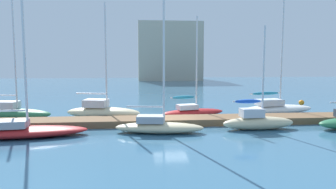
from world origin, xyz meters
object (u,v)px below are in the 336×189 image
object	(u,v)px
sailboat_0	(13,112)
sailboat_3	(158,125)
sailboat_2	(102,111)
sailboat_4	(192,110)
sailboat_6	(275,107)
sailboat_1	(19,129)
sailboat_5	(257,121)
harbor_building_distant	(169,52)
mooring_buoy_orange	(301,103)

from	to	relation	value
sailboat_0	sailboat_3	size ratio (longest dim) A/B	1.12
sailboat_2	sailboat_3	bearing A→B (deg)	-40.65
sailboat_4	sailboat_6	xyz separation A→B (m)	(7.49, 0.45, 0.08)
sailboat_0	sailboat_1	world-z (taller)	sailboat_1
sailboat_2	sailboat_5	distance (m)	12.26
sailboat_5	sailboat_0	bearing A→B (deg)	160.78
sailboat_1	sailboat_3	bearing A→B (deg)	-3.70
sailboat_3	sailboat_4	size ratio (longest dim) A/B	1.07
sailboat_2	sailboat_4	bearing A→B (deg)	14.91
sailboat_2	sailboat_3	size ratio (longest dim) A/B	1.04
sailboat_3	sailboat_6	world-z (taller)	sailboat_6
sailboat_3	sailboat_4	world-z (taller)	sailboat_3
sailboat_2	harbor_building_distant	distance (m)	50.39
sailboat_1	sailboat_6	xyz separation A→B (m)	(19.41, 6.79, 0.08)
sailboat_5	mooring_buoy_orange	bearing A→B (deg)	48.63
sailboat_2	sailboat_6	size ratio (longest dim) A/B	0.84
sailboat_2	sailboat_3	distance (m)	7.11
sailboat_1	mooring_buoy_orange	world-z (taller)	sailboat_1
mooring_buoy_orange	sailboat_0	bearing A→B (deg)	-168.68
sailboat_1	harbor_building_distant	size ratio (longest dim) A/B	0.87
sailboat_3	sailboat_2	bearing A→B (deg)	134.04
sailboat_2	mooring_buoy_orange	distance (m)	20.75
sailboat_3	sailboat_1	bearing A→B (deg)	-169.55
sailboat_2	harbor_building_distant	size ratio (longest dim) A/B	0.65
sailboat_1	sailboat_3	xyz separation A→B (m)	(8.65, 0.38, -0.01)
sailboat_1	sailboat_5	size ratio (longest dim) A/B	1.76
sailboat_2	sailboat_5	bearing A→B (deg)	-12.57
sailboat_4	sailboat_5	size ratio (longest dim) A/B	1.18
sailboat_4	sailboat_5	xyz separation A→B (m)	(3.57, -5.56, 0.11)
sailboat_2	sailboat_3	xyz separation A→B (m)	(4.19, -5.74, -0.11)
sailboat_0	sailboat_3	xyz separation A→B (m)	(11.28, -5.95, -0.10)
sailboat_5	mooring_buoy_orange	world-z (taller)	sailboat_5
sailboat_4	sailboat_5	world-z (taller)	sailboat_4
sailboat_6	harbor_building_distant	bearing A→B (deg)	84.85
sailboat_6	mooring_buoy_orange	bearing A→B (deg)	34.12
sailboat_1	mooring_buoy_orange	xyz separation A→B (m)	(24.43, 11.75, -0.23)
harbor_building_distant	sailboat_2	bearing A→B (deg)	-102.00
sailboat_4	sailboat_6	distance (m)	7.50
sailboat_6	sailboat_4	bearing A→B (deg)	172.94
sailboat_4	sailboat_2	bearing A→B (deg)	168.71
sailboat_1	sailboat_3	world-z (taller)	sailboat_1
sailboat_3	mooring_buoy_orange	size ratio (longest dim) A/B	15.86
sailboat_5	harbor_building_distant	world-z (taller)	harbor_building_distant
harbor_building_distant	sailboat_4	bearing A→B (deg)	-93.46
sailboat_0	harbor_building_distant	xyz separation A→B (m)	(17.50, 48.75, 5.89)
sailboat_3	sailboat_5	distance (m)	6.86
sailboat_0	sailboat_2	xyz separation A→B (m)	(7.09, -0.21, 0.01)
sailboat_3	sailboat_4	xyz separation A→B (m)	(3.27, 5.96, 0.00)
sailboat_0	sailboat_1	size ratio (longest dim) A/B	0.81
sailboat_4	sailboat_5	bearing A→B (deg)	-70.20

